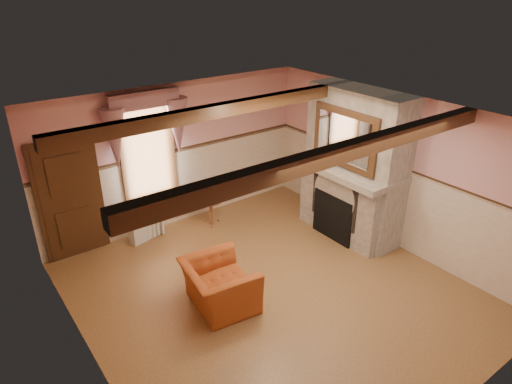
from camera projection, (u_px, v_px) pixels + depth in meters
floor at (271, 291)px, 7.28m from camera, size 5.50×6.00×0.01m
ceiling at (274, 121)px, 6.08m from camera, size 5.50×6.00×0.01m
wall_back at (177, 155)px, 8.86m from camera, size 5.50×0.02×2.80m
wall_front at (461, 328)px, 4.50m from camera, size 5.50×0.02×2.80m
wall_left at (84, 281)px, 5.20m from camera, size 0.02×6.00×2.80m
wall_right at (393, 170)px, 8.16m from camera, size 0.02×6.00×2.80m
wainscot at (272, 251)px, 6.96m from camera, size 5.50×6.00×1.50m
chair_rail at (273, 207)px, 6.64m from camera, size 5.50×6.00×0.08m
firebox at (335, 216)px, 8.60m from camera, size 0.20×0.95×0.90m
armchair at (219, 285)px, 6.83m from camera, size 1.08×1.20×0.70m
side_table at (211, 212)px, 9.14m from camera, size 0.59×0.59×0.55m
book_stack at (209, 194)px, 9.01m from camera, size 0.31×0.36×0.20m
radiator at (146, 224)px, 8.63m from camera, size 0.72×0.34×0.60m
bowl at (349, 164)px, 8.28m from camera, size 0.34×0.34×0.08m
mantel_clock at (318, 148)px, 8.86m from camera, size 0.14×0.24×0.20m
oil_lamp at (327, 150)px, 8.67m from camera, size 0.11×0.11×0.28m
candle_red at (384, 176)px, 7.70m from camera, size 0.06×0.06×0.16m
jar_yellow at (372, 172)px, 7.90m from camera, size 0.06×0.06×0.12m
fireplace at (355, 164)px, 8.42m from camera, size 0.85×2.00×2.80m
mantel at (348, 169)px, 8.34m from camera, size 1.05×2.05×0.12m
overmantel_mirror at (344, 139)px, 7.98m from camera, size 0.06×1.44×1.04m
door at (71, 201)px, 7.83m from camera, size 1.10×0.10×2.10m
window at (147, 150)px, 8.40m from camera, size 1.06×0.08×2.02m
window_drapes at (146, 119)px, 8.08m from camera, size 1.30×0.14×1.40m
ceiling_beam_front at (339, 153)px, 5.25m from camera, size 5.50×0.18×0.20m
ceiling_beam_back at (225, 109)px, 6.99m from camera, size 5.50×0.18×0.20m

